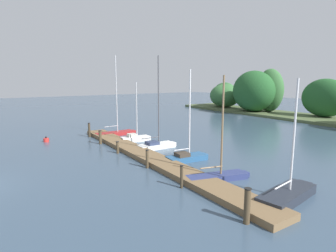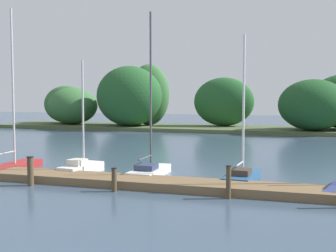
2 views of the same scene
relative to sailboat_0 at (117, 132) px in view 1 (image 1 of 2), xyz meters
The scene contains 15 objects.
dock_pier 9.70m from the sailboat_0, ahead, with size 23.67×1.80×0.35m.
far_shore 28.85m from the sailboat_0, 78.44° to the left, with size 60.46×8.91×7.52m.
sailboat_0 is the anchor object (origin of this frame).
sailboat_1 3.76m from the sailboat_0, ahead, with size 1.30×2.90×5.62m.
sailboat_2 7.25m from the sailboat_0, ahead, with size 1.22×3.50×7.84m.
sailboat_3 11.65m from the sailboat_0, ahead, with size 1.40×3.29×6.61m.
sailboat_4 15.85m from the sailboat_0, ahead, with size 1.85×4.03×6.16m.
sailboat_5 19.79m from the sailboat_0, ahead, with size 1.95×4.28×6.00m.
mooring_piling_0 2.83m from the sailboat_0, 102.68° to the right, with size 0.27×0.27×1.47m.
mooring_piling_1 4.21m from the sailboat_0, 43.30° to the right, with size 0.31×0.31×1.27m.
mooring_piling_2 7.52m from the sailboat_0, 22.13° to the right, with size 0.24×0.24×0.98m.
mooring_piling_3 11.87m from the sailboat_0, 12.91° to the right, with size 0.22×0.22×1.27m.
mooring_piling_4 15.93m from the sailboat_0, ahead, with size 0.19×0.19×1.30m.
mooring_piling_5 20.49m from the sailboat_0, ahead, with size 0.31×0.31×1.55m.
channel_buoy_0 6.93m from the sailboat_0, 95.35° to the right, with size 0.50×0.50×0.53m.
Camera 1 is at (18.16, 1.54, 5.99)m, focal length 30.29 mm.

